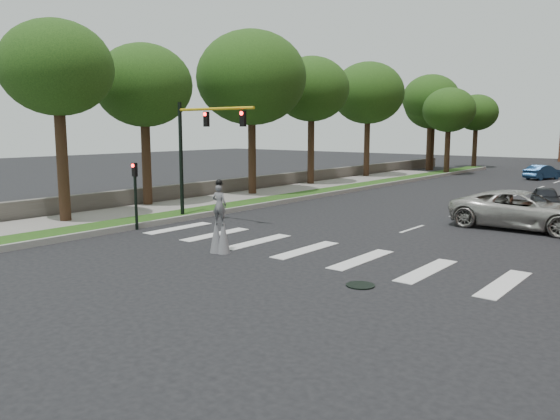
# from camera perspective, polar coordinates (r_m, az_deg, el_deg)

# --- Properties ---
(ground_plane) EXTENTS (160.00, 160.00, 0.00)m
(ground_plane) POSITION_cam_1_polar(r_m,az_deg,el_deg) (20.48, 3.99, -5.19)
(ground_plane) COLOR black
(ground_plane) RESTS_ON ground
(grass_median) EXTENTS (2.00, 60.00, 0.25)m
(grass_median) POSITION_cam_1_polar(r_m,az_deg,el_deg) (43.19, 6.65, 2.21)
(grass_median) COLOR #1E4212
(grass_median) RESTS_ON ground
(median_curb) EXTENTS (0.20, 60.00, 0.28)m
(median_curb) POSITION_cam_1_polar(r_m,az_deg,el_deg) (42.64, 7.85, 2.12)
(median_curb) COLOR gray
(median_curb) RESTS_ON ground
(sidewalk_left) EXTENTS (4.00, 60.00, 0.18)m
(sidewalk_left) POSITION_cam_1_polar(r_m,az_deg,el_deg) (37.21, -5.56, 1.15)
(sidewalk_left) COLOR gray
(sidewalk_left) RESTS_ON ground
(stone_wall) EXTENTS (0.50, 56.00, 1.10)m
(stone_wall) POSITION_cam_1_polar(r_m,az_deg,el_deg) (47.87, 2.36, 3.39)
(stone_wall) COLOR #514B45
(stone_wall) RESTS_ON ground
(manhole) EXTENTS (0.90, 0.90, 0.04)m
(manhole) POSITION_cam_1_polar(r_m,az_deg,el_deg) (17.28, 8.40, -7.79)
(manhole) COLOR black
(manhole) RESTS_ON ground
(traffic_signal) EXTENTS (5.30, 0.23, 6.20)m
(traffic_signal) POSITION_cam_1_polar(r_m,az_deg,el_deg) (28.65, -8.74, 7.04)
(traffic_signal) COLOR black
(traffic_signal) RESTS_ON ground
(secondary_signal) EXTENTS (0.25, 0.21, 3.23)m
(secondary_signal) POSITION_cam_1_polar(r_m,az_deg,el_deg) (26.98, -14.87, 2.08)
(secondary_signal) COLOR black
(secondary_signal) RESTS_ON ground
(stilt_performer) EXTENTS (0.83, 0.60, 2.91)m
(stilt_performer) POSITION_cam_1_polar(r_m,az_deg,el_deg) (21.42, -6.32, -1.56)
(stilt_performer) COLOR #301F13
(stilt_performer) RESTS_ON ground
(suv_crossing) EXTENTS (6.71, 3.20, 1.85)m
(suv_crossing) POSITION_cam_1_polar(r_m,az_deg,el_deg) (28.91, 24.05, -0.01)
(suv_crossing) COLOR #AEACA5
(suv_crossing) RESTS_ON ground
(car_near) EXTENTS (2.67, 4.12, 1.30)m
(car_near) POSITION_cam_1_polar(r_m,az_deg,el_deg) (36.96, 26.02, 1.15)
(car_near) COLOR black
(car_near) RESTS_ON ground
(car_mid) EXTENTS (2.81, 4.43, 1.38)m
(car_mid) POSITION_cam_1_polar(r_m,az_deg,el_deg) (57.88, 25.76, 3.58)
(car_mid) COLOR navy
(car_mid) RESTS_ON ground
(tree_0) EXTENTS (5.51, 5.51, 10.14)m
(tree_0) POSITION_cam_1_polar(r_m,az_deg,el_deg) (29.79, -22.29, 13.47)
(tree_0) COLOR #301F13
(tree_0) RESTS_ON ground
(tree_1) EXTENTS (5.85, 5.85, 9.89)m
(tree_1) POSITION_cam_1_polar(r_m,az_deg,el_deg) (34.64, -14.05, 12.45)
(tree_1) COLOR #301F13
(tree_1) RESTS_ON ground
(tree_2) EXTENTS (7.77, 7.77, 11.66)m
(tree_2) POSITION_cam_1_polar(r_m,az_deg,el_deg) (39.48, -3.00, 13.59)
(tree_2) COLOR #301F13
(tree_2) RESTS_ON ground
(tree_3) EXTENTS (6.32, 6.32, 10.76)m
(tree_3) POSITION_cam_1_polar(r_m,az_deg,el_deg) (46.58, 3.30, 12.45)
(tree_3) COLOR #301F13
(tree_3) RESTS_ON ground
(tree_4) EXTENTS (7.00, 7.00, 11.21)m
(tree_4) POSITION_cam_1_polar(r_m,az_deg,el_deg) (54.77, 9.18, 11.95)
(tree_4) COLOR #301F13
(tree_4) RESTS_ON ground
(tree_5) EXTENTS (6.40, 6.40, 10.90)m
(tree_5) POSITION_cam_1_polar(r_m,az_deg,el_deg) (65.63, 15.48, 11.12)
(tree_5) COLOR #301F13
(tree_5) RESTS_ON ground
(tree_6) EXTENTS (5.41, 5.41, 9.03)m
(tree_6) POSITION_cam_1_polar(r_m,az_deg,el_deg) (60.19, 17.24, 9.91)
(tree_6) COLOR #301F13
(tree_6) RESTS_ON ground
(tree_7) EXTENTS (5.16, 5.16, 8.93)m
(tree_7) POSITION_cam_1_polar(r_m,az_deg,el_deg) (71.64, 19.84, 9.51)
(tree_7) COLOR #301F13
(tree_7) RESTS_ON ground
(tree_8) EXTENTS (6.58, 6.58, 10.33)m
(tree_8) POSITION_cam_1_polar(r_m,az_deg,el_deg) (66.20, 15.73, 10.53)
(tree_8) COLOR #301F13
(tree_8) RESTS_ON ground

